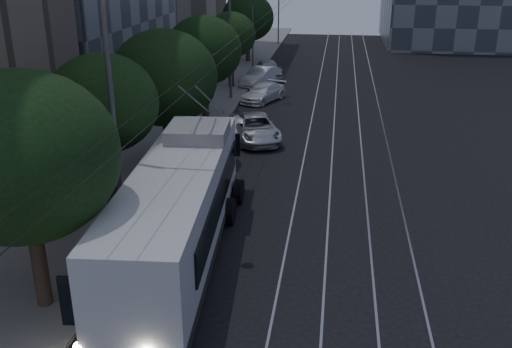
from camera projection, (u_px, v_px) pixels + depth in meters
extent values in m
plane|color=black|center=(275.00, 261.00, 19.64)|extent=(120.00, 120.00, 0.00)
cube|color=gray|center=(199.00, 107.00, 39.08)|extent=(5.00, 90.00, 0.15)
cube|color=#9C9CA4|center=(313.00, 112.00, 38.06)|extent=(0.08, 90.00, 0.02)
cube|color=#9C9CA4|center=(335.00, 113.00, 37.87)|extent=(0.08, 90.00, 0.02)
cube|color=#9C9CA4|center=(358.00, 114.00, 37.66)|extent=(0.08, 90.00, 0.02)
cube|color=#9C9CA4|center=(381.00, 115.00, 37.47)|extent=(0.08, 90.00, 0.02)
cylinder|color=black|center=(252.00, 26.00, 36.60)|extent=(0.02, 90.00, 0.02)
cylinder|color=black|center=(263.00, 26.00, 36.51)|extent=(0.02, 90.00, 0.02)
cylinder|color=#565658|center=(193.00, 101.00, 28.50)|extent=(0.14, 0.14, 6.00)
cylinder|color=#565658|center=(253.00, 44.00, 46.96)|extent=(0.14, 0.14, 6.00)
cylinder|color=#565658|center=(279.00, 18.00, 65.43)|extent=(0.14, 0.14, 6.00)
cube|color=silver|center=(178.00, 207.00, 19.39)|extent=(3.56, 12.60, 2.95)
cube|color=black|center=(180.00, 242.00, 19.87)|extent=(3.60, 12.64, 0.36)
cube|color=black|center=(182.00, 198.00, 19.82)|extent=(3.43, 10.02, 1.09)
cube|color=black|center=(108.00, 303.00, 13.58)|extent=(2.34, 0.25, 1.35)
cube|color=black|center=(216.00, 144.00, 25.02)|extent=(2.14, 0.24, 1.04)
cube|color=#2AFC32|center=(104.00, 268.00, 13.24)|extent=(1.66, 0.18, 0.33)
cube|color=gray|center=(198.00, 132.00, 21.64)|extent=(2.41, 2.44, 0.52)
sphere|color=white|center=(78.00, 347.00, 14.13)|extent=(0.27, 0.27, 0.27)
cylinder|color=#565658|center=(196.00, 101.00, 22.34)|extent=(0.06, 4.69, 2.23)
cylinder|color=#565658|center=(211.00, 101.00, 22.26)|extent=(0.06, 4.69, 2.23)
cylinder|color=black|center=(100.00, 303.00, 16.36)|extent=(0.31, 1.04, 1.04)
cylinder|color=black|center=(186.00, 310.00, 16.02)|extent=(0.31, 1.04, 1.04)
cylinder|color=black|center=(167.00, 207.00, 22.56)|extent=(0.31, 1.04, 1.04)
cylinder|color=black|center=(230.00, 211.00, 22.22)|extent=(0.31, 1.04, 1.04)
cylinder|color=black|center=(181.00, 188.00, 24.40)|extent=(0.31, 1.04, 1.04)
cylinder|color=black|center=(239.00, 191.00, 24.06)|extent=(0.31, 1.04, 1.04)
imported|color=#AFB0B7|center=(255.00, 128.00, 32.21)|extent=(3.96, 5.58, 1.41)
imported|color=silver|center=(241.00, 126.00, 32.80)|extent=(2.84, 4.14, 1.31)
imported|color=silver|center=(263.00, 93.00, 40.75)|extent=(3.32, 4.64, 1.25)
imported|color=white|center=(261.00, 77.00, 45.51)|extent=(3.11, 4.76, 1.48)
imported|color=#B0B0B4|center=(268.00, 70.00, 48.04)|extent=(3.15, 4.95, 1.57)
cylinder|color=black|center=(40.00, 266.00, 16.57)|extent=(0.44, 0.44, 2.81)
ellipsoid|color=black|center=(23.00, 157.00, 15.35)|extent=(5.25, 5.25, 4.73)
cylinder|color=black|center=(110.00, 179.00, 22.79)|extent=(0.44, 0.44, 2.99)
ellipsoid|color=black|center=(103.00, 103.00, 21.68)|extent=(4.24, 4.24, 3.82)
cylinder|color=black|center=(168.00, 140.00, 28.61)|extent=(0.44, 0.44, 2.37)
ellipsoid|color=black|center=(164.00, 78.00, 27.48)|extent=(5.18, 5.18, 4.66)
cylinder|color=black|center=(205.00, 99.00, 36.32)|extent=(0.44, 0.44, 2.55)
ellipsoid|color=black|center=(204.00, 50.00, 35.22)|extent=(4.74, 4.74, 4.27)
cylinder|color=black|center=(231.00, 71.00, 44.61)|extent=(0.44, 0.44, 2.65)
ellipsoid|color=black|center=(231.00, 35.00, 43.61)|extent=(3.89, 3.89, 3.50)
cylinder|color=black|center=(248.00, 50.00, 55.42)|extent=(0.44, 0.44, 2.39)
ellipsoid|color=black|center=(248.00, 17.00, 54.31)|extent=(4.98, 4.98, 4.49)
cylinder|color=#565658|center=(112.00, 112.00, 18.77)|extent=(0.20, 0.20, 10.06)
cylinder|color=#565658|center=(230.00, 35.00, 39.71)|extent=(0.20, 0.20, 9.24)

